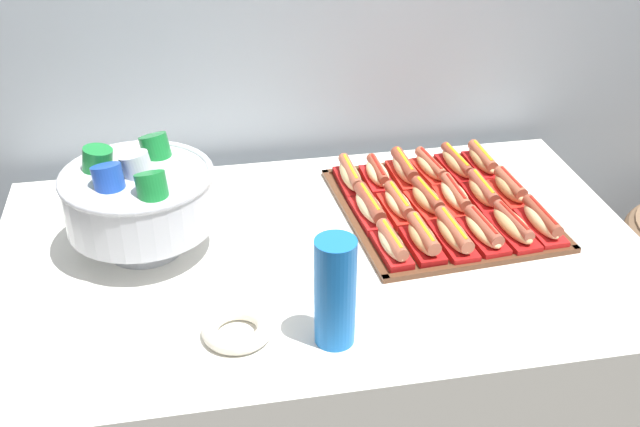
{
  "coord_description": "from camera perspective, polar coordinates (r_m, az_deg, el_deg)",
  "views": [
    {
      "loc": [
        -0.28,
        -1.47,
        1.79
      ],
      "look_at": [
        -0.0,
        0.01,
        0.88
      ],
      "focal_mm": 43.46,
      "sensor_mm": 36.0,
      "label": 1
    }
  ],
  "objects": [
    {
      "name": "buffet_table",
      "position": [
        2.03,
        0.1,
        -11.53
      ],
      "size": [
        1.51,
        0.93,
        0.79
      ],
      "color": "white",
      "rests_on": "ground_plane"
    },
    {
      "name": "hot_dog_6",
      "position": [
        1.9,
        3.68,
        0.44
      ],
      "size": [
        0.08,
        0.17,
        0.06
      ],
      "color": "red",
      "rests_on": "serving_tray"
    },
    {
      "name": "serving_tray",
      "position": [
        1.97,
        8.84,
        0.33
      ],
      "size": [
        0.52,
        0.56,
        0.01
      ],
      "color": "#56331E",
      "rests_on": "buffet_table"
    },
    {
      "name": "cup_stack",
      "position": [
        1.47,
        1.12,
        -5.8
      ],
      "size": [
        0.08,
        0.08,
        0.23
      ],
      "color": "blue",
      "rests_on": "buffet_table"
    },
    {
      "name": "hot_dog_10",
      "position": [
        2.0,
        11.89,
        1.55
      ],
      "size": [
        0.06,
        0.16,
        0.06
      ],
      "color": "#B21414",
      "rests_on": "serving_tray"
    },
    {
      "name": "hot_dog_15",
      "position": [
        2.1,
        8.14,
        3.37
      ],
      "size": [
        0.08,
        0.17,
        0.06
      ],
      "color": "red",
      "rests_on": "serving_tray"
    },
    {
      "name": "hot_dog_7",
      "position": [
        1.92,
        5.81,
        0.67
      ],
      "size": [
        0.07,
        0.17,
        0.06
      ],
      "color": "red",
      "rests_on": "serving_tray"
    },
    {
      "name": "donut",
      "position": [
        1.55,
        -6.12,
        -8.46
      ],
      "size": [
        0.14,
        0.14,
        0.03
      ],
      "color": "silver",
      "rests_on": "buffet_table"
    },
    {
      "name": "hot_dog_1",
      "position": [
        1.79,
        7.59,
        -1.84
      ],
      "size": [
        0.07,
        0.16,
        0.06
      ],
      "color": "#B21414",
      "rests_on": "serving_tray"
    },
    {
      "name": "hot_dog_0",
      "position": [
        1.76,
        5.31,
        -2.27
      ],
      "size": [
        0.07,
        0.16,
        0.06
      ],
      "color": "red",
      "rests_on": "serving_tray"
    },
    {
      "name": "hot_dog_3",
      "position": [
        1.84,
        11.92,
        -1.26
      ],
      "size": [
        0.08,
        0.18,
        0.06
      ],
      "color": "#B21414",
      "rests_on": "serving_tray"
    },
    {
      "name": "hot_dog_12",
      "position": [
        2.03,
        2.25,
        2.73
      ],
      "size": [
        0.06,
        0.17,
        0.06
      ],
      "color": "#B21414",
      "rests_on": "serving_tray"
    },
    {
      "name": "hot_dog_13",
      "position": [
        2.05,
        4.26,
        2.89
      ],
      "size": [
        0.07,
        0.15,
        0.06
      ],
      "color": "red",
      "rests_on": "serving_tray"
    },
    {
      "name": "punch_bowl",
      "position": [
        1.78,
        -13.22,
        1.24
      ],
      "size": [
        0.34,
        0.34,
        0.25
      ],
      "color": "silver",
      "rests_on": "buffet_table"
    },
    {
      "name": "hot_dog_5",
      "position": [
        1.91,
        15.99,
        -0.56
      ],
      "size": [
        0.07,
        0.17,
        0.06
      ],
      "color": "red",
      "rests_on": "serving_tray"
    },
    {
      "name": "hot_dog_11",
      "position": [
        2.03,
        13.8,
        1.81
      ],
      "size": [
        0.07,
        0.16,
        0.06
      ],
      "color": "red",
      "rests_on": "serving_tray"
    },
    {
      "name": "hot_dog_9",
      "position": [
        1.97,
        9.91,
        1.23
      ],
      "size": [
        0.07,
        0.17,
        0.06
      ],
      "color": "red",
      "rests_on": "serving_tray"
    },
    {
      "name": "hot_dog_14",
      "position": [
        2.08,
        6.23,
        3.25
      ],
      "size": [
        0.06,
        0.17,
        0.07
      ],
      "color": "red",
      "rests_on": "serving_tray"
    },
    {
      "name": "hot_dog_8",
      "position": [
        1.94,
        7.89,
        1.01
      ],
      "size": [
        0.08,
        0.16,
        0.06
      ],
      "color": "red",
      "rests_on": "serving_tray"
    },
    {
      "name": "hot_dog_17",
      "position": [
        2.16,
        11.84,
        3.84
      ],
      "size": [
        0.06,
        0.17,
        0.06
      ],
      "color": "#B21414",
      "rests_on": "serving_tray"
    },
    {
      "name": "hot_dog_16",
      "position": [
        2.13,
        10.02,
        3.61
      ],
      "size": [
        0.07,
        0.18,
        0.06
      ],
      "color": "#B21414",
      "rests_on": "serving_tray"
    },
    {
      "name": "hot_dog_2",
      "position": [
        1.81,
        9.79,
        -1.54
      ],
      "size": [
        0.08,
        0.18,
        0.06
      ],
      "color": "#B21414",
      "rests_on": "serving_tray"
    },
    {
      "name": "hot_dog_4",
      "position": [
        1.88,
        13.99,
        -0.91
      ],
      "size": [
        0.08,
        0.18,
        0.06
      ],
      "color": "#B21414",
      "rests_on": "serving_tray"
    }
  ]
}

